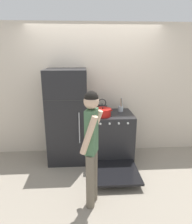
{
  "coord_description": "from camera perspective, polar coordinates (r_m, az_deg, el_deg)",
  "views": [
    {
      "loc": [
        -0.21,
        -3.89,
        2.0
      ],
      "look_at": [
        -0.0,
        -0.5,
        0.99
      ],
      "focal_mm": 32.0,
      "sensor_mm": 36.0,
      "label": 1
    }
  ],
  "objects": [
    {
      "name": "ground_plane",
      "position": [
        4.38,
        -0.4,
        -10.62
      ],
      "size": [
        14.0,
        14.0,
        0.0
      ],
      "primitive_type": "plane",
      "color": "gray"
    },
    {
      "name": "refrigerator",
      "position": [
        3.75,
        -8.15,
        -1.23
      ],
      "size": [
        0.72,
        0.7,
        1.73
      ],
      "color": "black",
      "rests_on": "ground_plane"
    },
    {
      "name": "utensil_jar",
      "position": [
        3.9,
        7.09,
        1.1
      ],
      "size": [
        0.1,
        0.1,
        0.27
      ],
      "color": "silver",
      "rests_on": "stove_range"
    },
    {
      "name": "dutch_oven_pot",
      "position": [
        3.57,
        1.94,
        -0.08
      ],
      "size": [
        0.34,
        0.31,
        0.16
      ],
      "color": "red",
      "rests_on": "stove_range"
    },
    {
      "name": "wall_back",
      "position": [
        3.99,
        -0.46,
        6.09
      ],
      "size": [
        10.0,
        0.06,
        2.55
      ],
      "color": "beige",
      "rests_on": "ground_plane"
    },
    {
      "name": "person",
      "position": [
        2.55,
        -1.27,
        -9.01
      ],
      "size": [
        0.32,
        0.37,
        1.57
      ],
      "rotation": [
        0.0,
        0.0,
        1.24
      ],
      "color": "#6B6051",
      "rests_on": "ground_plane"
    },
    {
      "name": "stove_range",
      "position": [
        3.87,
        4.37,
        -7.09
      ],
      "size": [
        0.79,
        1.42,
        0.91
      ],
      "color": "#232326",
      "rests_on": "ground_plane"
    },
    {
      "name": "tea_kettle",
      "position": [
        3.84,
        1.76,
        1.19
      ],
      "size": [
        0.25,
        0.2,
        0.25
      ],
      "color": "black",
      "rests_on": "stove_range"
    }
  ]
}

